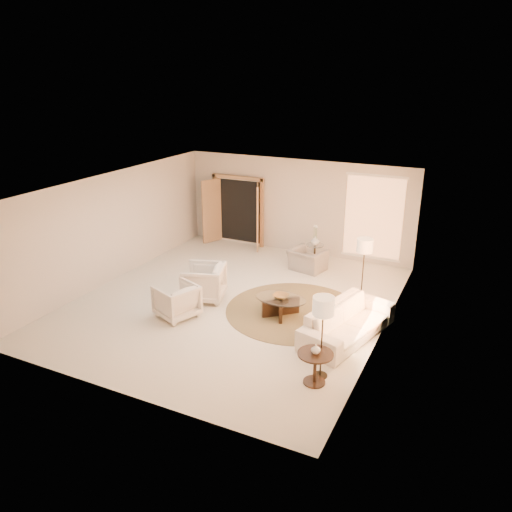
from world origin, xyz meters
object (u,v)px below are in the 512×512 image
at_px(accent_chair, 308,256).
at_px(floor_lamp_far, 323,310).
at_px(sofa, 348,322).
at_px(end_vase, 316,349).
at_px(armchair_left, 204,281).
at_px(end_table, 315,363).
at_px(bowl, 281,296).
at_px(floor_lamp_near, 365,248).
at_px(side_vase, 315,240).
at_px(side_table, 315,252).
at_px(armchair_right, 177,299).
at_px(coffee_table, 281,304).

xyz_separation_m(accent_chair, floor_lamp_far, (1.99, -4.72, 0.93)).
bearing_deg(sofa, end_vase, -167.31).
height_order(armchair_left, end_table, armchair_left).
distance_m(end_table, bowl, 2.63).
height_order(accent_chair, floor_lamp_near, floor_lamp_near).
height_order(sofa, floor_lamp_far, floor_lamp_far).
bearing_deg(accent_chair, side_vase, -78.74).
distance_m(sofa, side_vase, 4.20).
bearing_deg(floor_lamp_far, side_table, 110.54).
distance_m(accent_chair, floor_lamp_near, 2.39).
relative_size(armchair_left, floor_lamp_near, 0.61).
distance_m(armchair_left, armchair_right, 1.05).
height_order(accent_chair, coffee_table, accent_chair).
xyz_separation_m(armchair_left, floor_lamp_far, (3.57, -1.89, 0.86)).
relative_size(coffee_table, end_vase, 7.98).
relative_size(end_table, side_vase, 2.44).
relative_size(coffee_table, floor_lamp_far, 0.89).
height_order(floor_lamp_near, bowl, floor_lamp_near).
xyz_separation_m(side_table, end_vase, (1.94, -5.50, 0.33)).
relative_size(coffee_table, bowl, 3.96).
distance_m(side_table, bowl, 3.40).
bearing_deg(coffee_table, side_table, 96.64).
bearing_deg(accent_chair, floor_lamp_far, 125.73).
relative_size(armchair_left, side_vase, 3.68).
distance_m(armchair_left, side_vase, 3.74).
bearing_deg(side_vase, accent_chair, -91.62).
height_order(accent_chair, floor_lamp_far, floor_lamp_far).
bearing_deg(coffee_table, bowl, -90.00).
relative_size(bowl, end_vase, 2.02).
bearing_deg(coffee_table, armchair_left, -179.92).
xyz_separation_m(armchair_right, bowl, (2.07, 1.05, 0.05)).
xyz_separation_m(side_table, floor_lamp_far, (1.97, -5.26, 0.99)).
height_order(armchair_left, coffee_table, armchair_left).
bearing_deg(floor_lamp_near, side_table, 135.38).
relative_size(armchair_right, accent_chair, 0.92).
distance_m(bowl, end_vase, 2.64).
bearing_deg(end_vase, floor_lamp_near, 92.06).
height_order(armchair_right, end_vase, armchair_right).
bearing_deg(armchair_right, side_vase, -179.43).
height_order(end_table, floor_lamp_near, floor_lamp_near).
height_order(sofa, side_table, sofa).
distance_m(floor_lamp_near, bowl, 2.29).
distance_m(floor_lamp_near, floor_lamp_far, 3.48).
distance_m(armchair_left, end_table, 4.13).
xyz_separation_m(armchair_right, accent_chair, (1.66, 3.87, -0.02)).
height_order(armchair_left, bowl, armchair_left).
distance_m(armchair_right, bowl, 2.32).
distance_m(end_table, floor_lamp_far, 0.95).
distance_m(accent_chair, bowl, 2.85).
bearing_deg(armchair_right, floor_lamp_far, 98.34).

